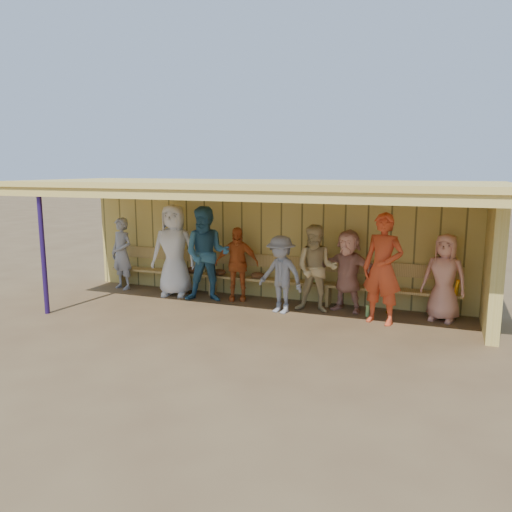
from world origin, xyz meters
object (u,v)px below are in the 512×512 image
Objects in this scene: player_extra at (316,269)px; player_d at (237,264)px; player_a at (122,253)px; player_g at (383,269)px; player_c at (207,254)px; player_h at (444,278)px; player_e at (281,274)px; player_b at (174,250)px; bench at (269,275)px; player_f at (348,271)px.

player_d is at bearing 167.97° from player_extra.
player_a is 0.97× the size of player_extra.
player_d is 3.09m from player_g.
player_c is 1.00× the size of player_g.
player_d is 0.97× the size of player_h.
player_h reaches higher than player_d.
player_e is at bearing -164.10° from player_g.
player_b is at bearing -170.10° from player_g.
player_g reaches higher than player_h.
player_g is at bearing -19.56° from bench.
player_h is (1.02, 0.56, -0.20)m from player_g.
player_g is 1.18m from player_h.
player_d is 0.97× the size of player_f.
player_e is 2.96m from player_h.
player_f is 0.21× the size of bench.
player_g is (1.88, 0.01, 0.25)m from player_e.
player_e reaches higher than bench.
player_extra is at bearing -16.59° from player_c.
player_f is at bearing -11.23° from player_c.
player_c reaches higher than player_f.
player_b is 1.44m from player_d.
player_f is (1.16, 0.57, 0.05)m from player_e.
player_e is at bearing -44.47° from player_d.
player_c is (2.30, -0.29, 0.17)m from player_a.
player_e is 1.90m from player_g.
player_d is at bearing -153.08° from bench.
player_h is (1.74, 0.00, -0.00)m from player_f.
player_d is (1.42, 0.11, -0.22)m from player_b.
player_c is at bearing -162.71° from player_h.
player_e is at bearing -26.30° from player_c.
bench is at bearing 8.76° from player_d.
player_h is at bearing -5.06° from bench.
player_b reaches higher than player_f.
bench is at bearing 0.40° from player_b.
player_a is 4.61m from player_extra.
player_d reaches higher than bench.
player_c is 3.59m from player_g.
player_a is 0.83× the size of player_b.
player_b reaches higher than player_d.
player_a is 1.06× the size of player_d.
bench is at bearing 139.17° from player_e.
player_h is at bearing -13.39° from player_c.
player_e is 1.05m from bench.
player_f is (2.31, 0.00, 0.02)m from player_d.
player_e is (3.99, -0.57, -0.07)m from player_a.
player_h is at bearing 28.26° from player_e.
player_b is at bearing -165.11° from player_h.
player_b reaches higher than player_c.
player_f is (5.16, 0.00, -0.02)m from player_a.
player_h is at bearing -18.16° from player_d.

